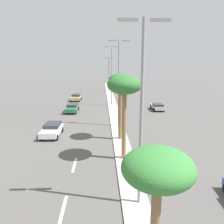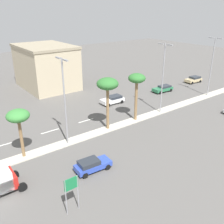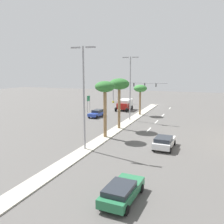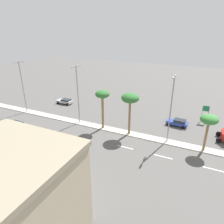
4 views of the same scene
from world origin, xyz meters
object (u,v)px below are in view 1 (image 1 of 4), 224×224
sedan_tan_front (76,97)px  palm_tree_leading (125,87)px  sedan_white_leading (52,129)px  palm_tree_near (120,83)px  sedan_silver_right (157,106)px  street_lamp_right (112,72)px  street_lamp_outboard (109,72)px  palm_tree_left (158,173)px  street_lamp_front (119,77)px  sedan_green_left (72,108)px  street_lamp_leading (142,104)px

sedan_tan_front → palm_tree_leading: bearing=-76.0°
sedan_white_leading → sedan_tan_front: bearing=89.2°
palm_tree_near → sedan_silver_right: bearing=62.2°
street_lamp_right → street_lamp_outboard: 19.67m
palm_tree_leading → street_lamp_right: size_ratio=0.67×
palm_tree_left → sedan_white_leading: 21.75m
palm_tree_near → sedan_white_leading: (-8.20, 1.72, -5.73)m
street_lamp_right → sedan_tan_front: (-7.72, 5.98, -5.93)m
street_lamp_front → street_lamp_outboard: 33.99m
palm_tree_near → sedan_silver_right: size_ratio=1.84×
street_lamp_front → sedan_green_left: size_ratio=2.48×
palm_tree_leading → sedan_silver_right: (8.11, 20.62, -6.04)m
sedan_silver_right → street_lamp_right: bearing=150.4°
palm_tree_leading → street_lamp_outboard: (0.01, 44.90, -1.06)m
sedan_tan_front → sedan_green_left: bearing=-87.4°
street_lamp_front → palm_tree_left: bearing=-90.8°
street_lamp_outboard → sedan_white_leading: bearing=-102.1°
palm_tree_leading → sedan_tan_front: size_ratio=1.79×
palm_tree_leading → street_lamp_leading: 6.83m
palm_tree_leading → street_lamp_front: 10.94m
palm_tree_near → sedan_tan_front: 27.61m
sedan_tan_front → palm_tree_left: bearing=-80.0°
sedan_silver_right → sedan_green_left: bearing=-177.5°
street_lamp_right → sedan_green_left: street_lamp_right is taller
palm_tree_left → palm_tree_near: palm_tree_near is taller
sedan_tan_front → sedan_silver_right: 19.12m
palm_tree_left → sedan_silver_right: size_ratio=1.47×
street_lamp_front → street_lamp_right: bearing=91.4°
sedan_green_left → sedan_silver_right: bearing=2.5°
palm_tree_left → sedan_tan_front: palm_tree_left is taller
street_lamp_leading → sedan_green_left: street_lamp_leading is taller
sedan_tan_front → sedan_white_leading: (-0.33, -24.11, 0.02)m
street_lamp_leading → sedan_green_left: size_ratio=2.43×
street_lamp_right → palm_tree_near: bearing=-89.6°
palm_tree_left → street_lamp_outboard: street_lamp_outboard is taller
sedan_tan_front → sedan_white_leading: bearing=-90.8°
palm_tree_near → sedan_green_left: palm_tree_near is taller
street_lamp_outboard → palm_tree_near: bearing=-89.9°
palm_tree_left → sedan_tan_front: 44.72m
palm_tree_left → palm_tree_leading: size_ratio=0.78×
palm_tree_left → sedan_silver_right: palm_tree_left is taller
street_lamp_leading → palm_tree_left: bearing=-93.7°
palm_tree_near → street_lamp_leading: size_ratio=0.67×
street_lamp_outboard → palm_tree_left: bearing=-90.0°
palm_tree_near → sedan_white_leading: 10.15m
sedan_silver_right → palm_tree_leading: bearing=-111.5°
street_lamp_leading → sedan_silver_right: street_lamp_leading is taller
street_lamp_right → sedan_white_leading: street_lamp_right is taller
street_lamp_right → sedan_green_left: size_ratio=2.46×
sedan_green_left → street_lamp_outboard: bearing=73.7°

